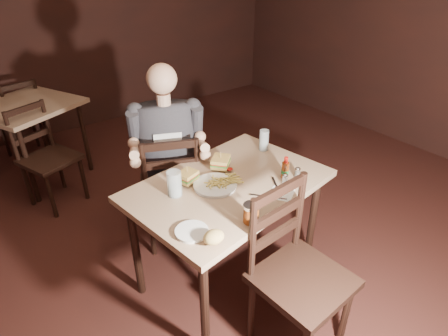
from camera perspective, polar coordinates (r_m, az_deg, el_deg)
room_shell at (r=1.72m, az=6.19°, el=10.27°), size 7.00×7.00×7.00m
main_table at (r=2.30m, az=0.75°, el=-4.02°), size 1.28×0.95×0.77m
bg_table at (r=3.93m, az=-27.82°, el=7.42°), size 1.06×1.06×0.77m
chair_far at (r=2.80m, az=-8.10°, el=-2.81°), size 0.59×0.61×0.93m
chair_near at (r=2.08m, az=11.93°, el=-16.36°), size 0.49×0.53×0.98m
bg_chair_far at (r=4.53m, az=-28.54°, el=6.54°), size 0.48×0.51×0.86m
bg_chair_near at (r=3.52m, az=-25.02°, el=1.28°), size 0.54×0.56×0.88m
diner at (r=2.54m, az=-8.74°, el=5.43°), size 0.64×0.58×0.90m
dinner_plate at (r=2.21m, az=-1.37°, el=-2.72°), size 0.29×0.29×0.01m
sandwich_left at (r=2.23m, az=-5.61°, el=-0.87°), size 0.14×0.12×0.10m
sandwich_right at (r=2.38m, az=-0.51°, el=1.44°), size 0.16×0.16×0.11m
fries_pile at (r=2.22m, az=-0.08°, el=-1.86°), size 0.28×0.21×0.04m
ketchup_dollop at (r=2.36m, az=0.85°, el=-0.14°), size 0.05×0.05×0.01m
glass_left at (r=2.13m, az=-7.56°, el=-2.36°), size 0.09×0.09×0.15m
glass_right at (r=2.61m, az=6.11°, el=4.22°), size 0.07×0.07×0.15m
hot_sauce at (r=2.30m, az=9.33°, el=0.08°), size 0.05×0.05×0.14m
salt_shaker at (r=2.26m, az=9.29°, el=-1.66°), size 0.04×0.04×0.06m
pepper_shaker at (r=2.33m, az=11.12°, el=-0.73°), size 0.04×0.04×0.06m
syrup_dispenser at (r=1.92m, az=4.14°, el=-6.88°), size 0.10×0.10×0.11m
napkin at (r=2.18m, az=8.75°, el=-3.88°), size 0.19×0.18×0.00m
knife at (r=2.14m, az=6.78°, el=-4.40°), size 0.14×0.17×0.00m
fork at (r=2.25m, az=7.88°, el=-2.50°), size 0.09×0.15×0.01m
side_plate at (r=1.88m, az=-4.94°, el=-9.72°), size 0.19×0.19×0.01m
bread_roll at (r=1.79m, az=-1.57°, el=-10.47°), size 0.12×0.10×0.06m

